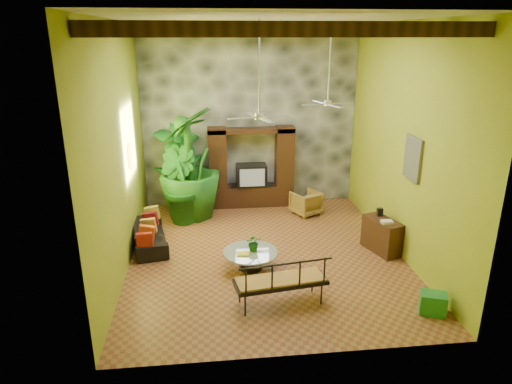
{
  "coord_description": "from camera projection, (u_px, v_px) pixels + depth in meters",
  "views": [
    {
      "loc": [
        -1.25,
        -9.25,
        4.71
      ],
      "look_at": [
        -0.19,
        0.2,
        1.42
      ],
      "focal_mm": 32.0,
      "sensor_mm": 36.0,
      "label": 1
    }
  ],
  "objects": [
    {
      "name": "yellow_tray",
      "position": [
        243.0,
        254.0,
        9.43
      ],
      "size": [
        0.26,
        0.2,
        0.03
      ],
      "primitive_type": "cube",
      "rotation": [
        0.0,
        0.0,
        -0.11
      ],
      "color": "yellow",
      "rests_on": "coffee_table"
    },
    {
      "name": "wall_art_painting",
      "position": [
        413.0,
        158.0,
        9.36
      ],
      "size": [
        0.06,
        0.7,
        0.9
      ],
      "primitive_type": "cube",
      "color": "#25588A",
      "rests_on": "right_wall"
    },
    {
      "name": "coffee_table",
      "position": [
        250.0,
        258.0,
        9.62
      ],
      "size": [
        1.16,
        1.16,
        0.4
      ],
      "rotation": [
        0.0,
        0.0,
        -0.28
      ],
      "color": "black",
      "rests_on": "ground"
    },
    {
      "name": "tall_plant_b",
      "position": [
        179.0,
        185.0,
        11.84
      ],
      "size": [
        1.4,
        1.41,
        2.01
      ],
      "primitive_type": "imported",
      "rotation": [
        0.0,
        0.0,
        2.32
      ],
      "color": "#165619",
      "rests_on": "ground"
    },
    {
      "name": "entertainment_center",
      "position": [
        251.0,
        173.0,
        12.99
      ],
      "size": [
        2.4,
        0.55,
        2.3
      ],
      "color": "#33170E",
      "rests_on": "ground"
    },
    {
      "name": "ground",
      "position": [
        265.0,
        253.0,
        10.36
      ],
      "size": [
        7.0,
        7.0,
        0.0
      ],
      "primitive_type": "plane",
      "color": "brown",
      "rests_on": "ground"
    },
    {
      "name": "sofa",
      "position": [
        149.0,
        235.0,
        10.68
      ],
      "size": [
        1.02,
        1.91,
        0.53
      ],
      "primitive_type": "imported",
      "rotation": [
        0.0,
        0.0,
        1.75
      ],
      "color": "black",
      "rests_on": "ground"
    },
    {
      "name": "left_wall",
      "position": [
        120.0,
        150.0,
        9.23
      ],
      "size": [
        0.02,
        7.0,
        5.0
      ],
      "primitive_type": "cube",
      "color": "#91A124",
      "rests_on": "ground"
    },
    {
      "name": "centerpiece_plant",
      "position": [
        254.0,
        243.0,
        9.55
      ],
      "size": [
        0.34,
        0.3,
        0.37
      ],
      "primitive_type": "imported",
      "rotation": [
        0.0,
        0.0,
        -0.04
      ],
      "color": "#1A5817",
      "rests_on": "coffee_table"
    },
    {
      "name": "green_bin",
      "position": [
        433.0,
        303.0,
        8.09
      ],
      "size": [
        0.53,
        0.47,
        0.39
      ],
      "primitive_type": "cube",
      "rotation": [
        0.0,
        0.0,
        -0.38
      ],
      "color": "#1F762C",
      "rests_on": "ground"
    },
    {
      "name": "back_wall",
      "position": [
        250.0,
        117.0,
        12.83
      ],
      "size": [
        6.0,
        0.02,
        5.0
      ],
      "primitive_type": "cube",
      "color": "#91A124",
      "rests_on": "ground"
    },
    {
      "name": "wall_art_mask",
      "position": [
        131.0,
        156.0,
        10.3
      ],
      "size": [
        0.06,
        0.32,
        0.55
      ],
      "primitive_type": "cube",
      "color": "yellow",
      "rests_on": "left_wall"
    },
    {
      "name": "ceiling_fan_back",
      "position": [
        328.0,
        94.0,
        10.55
      ],
      "size": [
        1.28,
        1.28,
        1.86
      ],
      "color": "silver",
      "rests_on": "ceiling"
    },
    {
      "name": "wicker_armchair",
      "position": [
        306.0,
        203.0,
        12.55
      ],
      "size": [
        0.94,
        0.95,
        0.65
      ],
      "primitive_type": "imported",
      "rotation": [
        0.0,
        0.0,
        3.62
      ],
      "color": "olive",
      "rests_on": "ground"
    },
    {
      "name": "side_console",
      "position": [
        382.0,
        235.0,
        10.36
      ],
      "size": [
        0.72,
        1.05,
        0.77
      ],
      "primitive_type": "cube",
      "rotation": [
        0.0,
        0.0,
        0.33
      ],
      "color": "#3E1C13",
      "rests_on": "ground"
    },
    {
      "name": "ceiling",
      "position": [
        267.0,
        18.0,
        8.73
      ],
      "size": [
        6.0,
        7.0,
        0.02
      ],
      "primitive_type": "cube",
      "color": "silver",
      "rests_on": "back_wall"
    },
    {
      "name": "right_wall",
      "position": [
        404.0,
        142.0,
        9.86
      ],
      "size": [
        0.02,
        7.0,
        5.0
      ],
      "primitive_type": "cube",
      "color": "#91A124",
      "rests_on": "ground"
    },
    {
      "name": "ceiling_beams",
      "position": [
        267.0,
        31.0,
        8.8
      ],
      "size": [
        5.95,
        5.36,
        0.22
      ],
      "color": "#311B0F",
      "rests_on": "ceiling"
    },
    {
      "name": "stone_accent_wall",
      "position": [
        250.0,
        118.0,
        12.78
      ],
      "size": [
        5.98,
        0.1,
        4.98
      ],
      "primitive_type": "cube",
      "color": "#383B3F",
      "rests_on": "ground"
    },
    {
      "name": "tall_plant_c",
      "position": [
        189.0,
        163.0,
        12.05
      ],
      "size": [
        2.11,
        2.11,
        2.97
      ],
      "primitive_type": "imported",
      "rotation": [
        0.0,
        0.0,
        4.39
      ],
      "color": "#1E5C18",
      "rests_on": "ground"
    },
    {
      "name": "ceiling_fan_front",
      "position": [
        259.0,
        106.0,
        8.85
      ],
      "size": [
        1.28,
        1.28,
        1.86
      ],
      "color": "silver",
      "rests_on": "ceiling"
    },
    {
      "name": "iron_bench",
      "position": [
        281.0,
        280.0,
        8.2
      ],
      "size": [
        1.76,
        0.85,
        0.57
      ],
      "rotation": [
        0.0,
        0.0,
        0.15
      ],
      "color": "black",
      "rests_on": "ground"
    },
    {
      "name": "tall_plant_a",
      "position": [
        180.0,
        165.0,
        12.69
      ],
      "size": [
        1.57,
        1.32,
        2.54
      ],
      "primitive_type": "imported",
      "rotation": [
        0.0,
        0.0,
        0.36
      ],
      "color": "#1C6B24",
      "rests_on": "ground"
    }
  ]
}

